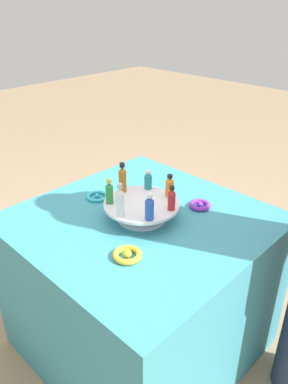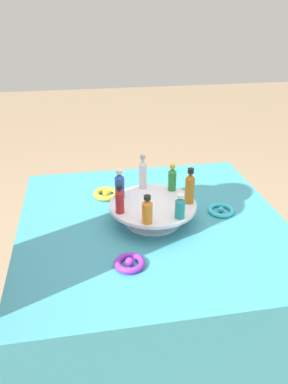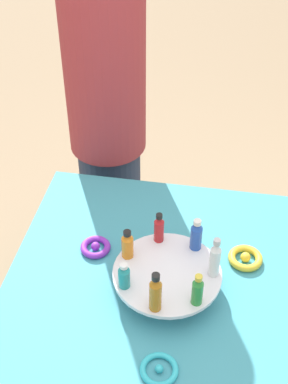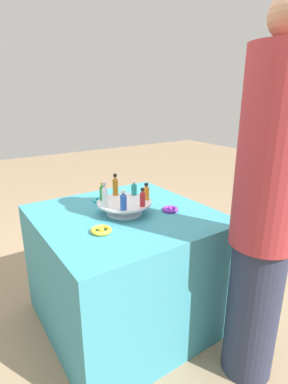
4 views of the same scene
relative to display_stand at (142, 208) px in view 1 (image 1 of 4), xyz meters
name	(u,v)px [view 1 (image 1 of 4)]	position (x,y,z in m)	size (l,w,h in m)	color
ground_plane	(142,339)	(0.00, 0.00, -0.80)	(12.00, 12.00, 0.00)	#997F60
party_table	(142,285)	(0.00, 0.00, -0.42)	(1.00, 1.00, 0.75)	teal
display_stand	(142,208)	(0.00, 0.00, 0.00)	(0.32, 0.32, 0.08)	silver
bottle_green	(109,192)	(0.09, -0.09, 0.08)	(0.03, 0.03, 0.11)	#288438
bottle_clear	(120,201)	(0.13, 0.01, 0.09)	(0.03, 0.03, 0.14)	silver
bottle_blue	(149,208)	(0.07, 0.11, 0.08)	(0.04, 0.04, 0.11)	#234CAD
bottle_red	(172,199)	(-0.04, 0.13, 0.08)	(0.03, 0.03, 0.11)	#B21E23
bottle_orange	(170,186)	(-0.13, 0.04, 0.07)	(0.04, 0.04, 0.10)	orange
bottle_teal	(148,180)	(-0.11, -0.07, 0.07)	(0.03, 0.03, 0.09)	teal
bottle_amber	(122,179)	(-0.02, -0.13, 0.09)	(0.03, 0.03, 0.14)	#AD6B19
ribbon_bow_gold	(127,255)	(0.23, 0.16, -0.04)	(0.11, 0.11, 0.03)	gold
ribbon_bow_purple	(200,205)	(-0.25, 0.12, -0.04)	(0.10, 0.10, 0.03)	purple
ribbon_bow_teal	(97,196)	(0.02, -0.28, -0.04)	(0.10, 0.10, 0.02)	#2DB7CC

